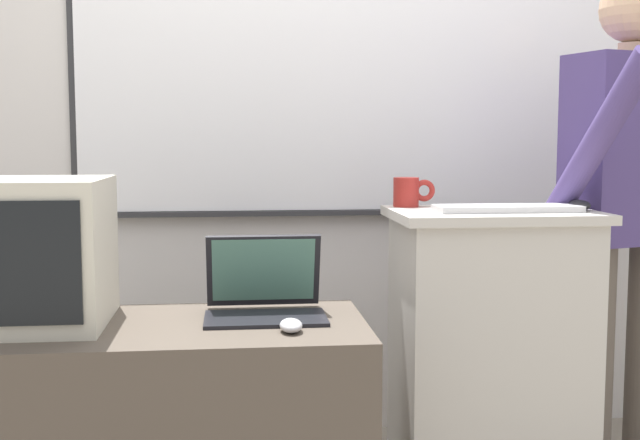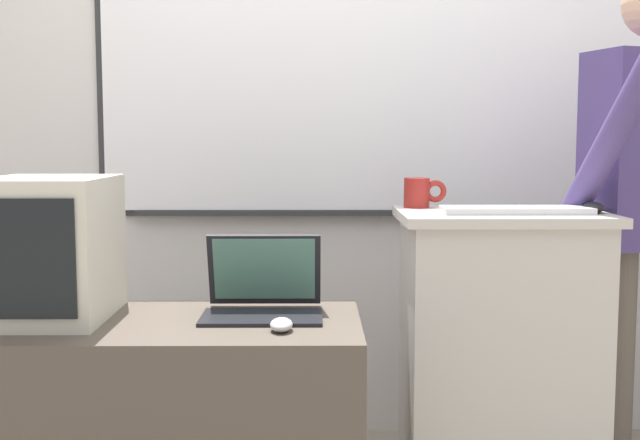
# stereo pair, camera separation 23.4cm
# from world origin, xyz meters

# --- Properties ---
(back_wall) EXTENTS (6.40, 0.17, 2.60)m
(back_wall) POSITION_xyz_m (0.01, 1.32, 1.31)
(back_wall) COLOR silver
(back_wall) RESTS_ON ground_plane
(lectern_podium) EXTENTS (0.64, 0.45, 0.98)m
(lectern_podium) POSITION_xyz_m (0.50, 0.52, 0.49)
(lectern_podium) COLOR #BCB7AD
(lectern_podium) RESTS_ON ground_plane
(person_presenter) EXTENTS (0.60, 0.64, 1.75)m
(person_presenter) POSITION_xyz_m (1.02, 0.66, 1.02)
(person_presenter) COLOR brown
(person_presenter) RESTS_ON ground_plane
(laptop) EXTENTS (0.34, 0.29, 0.23)m
(laptop) POSITION_xyz_m (-0.24, 0.34, 0.77)
(laptop) COLOR black
(laptop) RESTS_ON side_desk
(wireless_keyboard) EXTENTS (0.45, 0.14, 0.02)m
(wireless_keyboard) POSITION_xyz_m (0.53, 0.46, 0.99)
(wireless_keyboard) COLOR silver
(wireless_keyboard) RESTS_ON lectern_podium
(computer_mouse_by_laptop) EXTENTS (0.06, 0.10, 0.03)m
(computer_mouse_by_laptop) POSITION_xyz_m (-0.17, 0.12, 0.71)
(computer_mouse_by_laptop) COLOR #BCBCC1
(computer_mouse_by_laptop) RESTS_ON side_desk
(computer_mouse_by_keyboard) EXTENTS (0.06, 0.10, 0.03)m
(computer_mouse_by_keyboard) POSITION_xyz_m (0.77, 0.47, 1.00)
(computer_mouse_by_keyboard) COLOR black
(computer_mouse_by_keyboard) RESTS_ON lectern_podium
(crt_monitor) EXTENTS (0.33, 0.43, 0.40)m
(crt_monitor) POSITION_xyz_m (-0.83, 0.29, 0.90)
(crt_monitor) COLOR beige
(crt_monitor) RESTS_ON side_desk
(coffee_mug) EXTENTS (0.14, 0.08, 0.10)m
(coffee_mug) POSITION_xyz_m (0.26, 0.67, 1.03)
(coffee_mug) COLOR maroon
(coffee_mug) RESTS_ON lectern_podium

